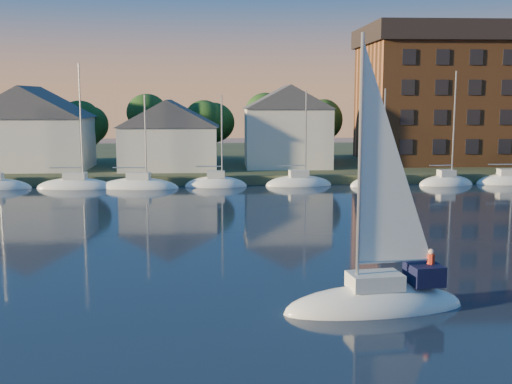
{
  "coord_description": "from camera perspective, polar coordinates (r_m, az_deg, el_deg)",
  "views": [
    {
      "loc": [
        -0.05,
        -18.08,
        9.37
      ],
      "look_at": [
        2.18,
        22.0,
        3.41
      ],
      "focal_mm": 45.0,
      "sensor_mm": 36.0,
      "label": 1
    }
  ],
  "objects": [
    {
      "name": "shoreline_land",
      "position": [
        93.55,
        -3.14,
        2.68
      ],
      "size": [
        160.0,
        50.0,
        2.0
      ],
      "primitive_type": "cube",
      "color": "#394226",
      "rests_on": "ground"
    },
    {
      "name": "wooden_dock",
      "position": [
        70.7,
        -3.11,
        0.81
      ],
      "size": [
        120.0,
        3.0,
        1.0
      ],
      "primitive_type": "cube",
      "color": "brown",
      "rests_on": "ground"
    },
    {
      "name": "clubhouse_west",
      "position": [
        79.26,
        -19.35,
        5.48
      ],
      "size": [
        13.65,
        9.45,
        9.64
      ],
      "color": "white",
      "rests_on": "shoreline_land"
    },
    {
      "name": "clubhouse_centre",
      "position": [
        75.43,
        -7.73,
        5.14
      ],
      "size": [
        11.55,
        8.4,
        8.08
      ],
      "color": "white",
      "rests_on": "shoreline_land"
    },
    {
      "name": "clubhouse_east",
      "position": [
        77.57,
        2.79,
        5.94
      ],
      "size": [
        10.5,
        8.4,
        9.8
      ],
      "color": "white",
      "rests_on": "shoreline_land"
    },
    {
      "name": "condo_block",
      "position": [
        89.74,
        19.32,
        8.24
      ],
      "size": [
        31.0,
        17.0,
        17.4
      ],
      "color": "brown",
      "rests_on": "shoreline_land"
    },
    {
      "name": "tree_line",
      "position": [
        81.13,
        -1.75,
        6.89
      ],
      "size": [
        93.4,
        5.4,
        8.9
      ],
      "color": "#342217",
      "rests_on": "shoreline_land"
    },
    {
      "name": "moored_fleet",
      "position": [
        67.84,
        0.27,
        0.58
      ],
      "size": [
        95.5,
        2.4,
        12.05
      ],
      "color": "white",
      "rests_on": "ground"
    },
    {
      "name": "hero_sailboat",
      "position": [
        29.42,
        10.74,
        -9.14
      ],
      "size": [
        8.6,
        3.76,
        13.14
      ],
      "rotation": [
        0.0,
        0.0,
        3.27
      ],
      "color": "white",
      "rests_on": "ground"
    }
  ]
}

